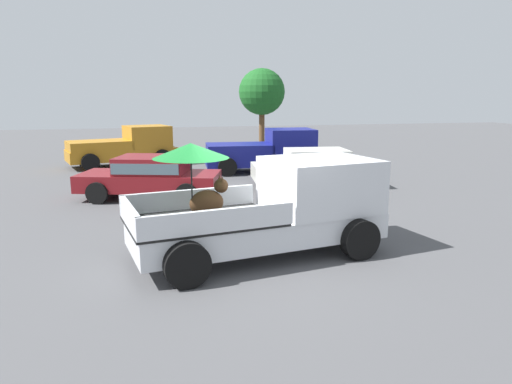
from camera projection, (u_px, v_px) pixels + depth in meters
ground_plane at (259, 255)px, 9.44m from camera, size 80.00×80.00×0.00m
pickup_truck_main at (277, 206)px, 9.40m from camera, size 5.29×2.92×2.31m
pickup_truck_red at (268, 151)px, 19.71m from camera, size 4.94×2.49×1.80m
pickup_truck_far at (127, 147)px, 21.48m from camera, size 5.10×3.13×1.80m
parked_sedan_near at (315, 166)px, 16.45m from camera, size 4.49×2.40×1.33m
parked_sedan_far at (151, 175)px, 14.55m from camera, size 4.63×2.99×1.33m
tree_by_lot at (262, 92)px, 26.59m from camera, size 2.64×2.64×4.72m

